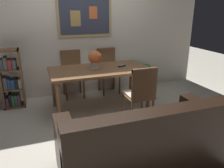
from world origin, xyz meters
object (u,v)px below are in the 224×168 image
(potted_ivy, at_px, (145,74))
(flower_vase, at_px, (95,58))
(dining_chair_far_right, at_px, (108,67))
(bookshelf, at_px, (12,81))
(dining_chair_far_left, at_px, (72,70))
(leather_couch, at_px, (146,146))
(dining_chair_near_right, at_px, (141,91))
(dining_table, at_px, (100,74))
(tv_remote, at_px, (122,66))

(potted_ivy, bearing_deg, flower_vase, -153.04)
(dining_chair_far_right, bearing_deg, bookshelf, -174.64)
(dining_chair_far_left, height_order, flower_vase, flower_vase)
(dining_chair_far_left, height_order, leather_couch, dining_chair_far_left)
(dining_chair_near_right, relative_size, bookshelf, 0.88)
(leather_couch, distance_m, bookshelf, 2.71)
(dining_table, distance_m, dining_chair_far_right, 0.86)
(leather_couch, bearing_deg, dining_chair_far_right, 80.73)
(dining_chair_far_left, relative_size, bookshelf, 0.88)
(potted_ivy, bearing_deg, dining_chair_far_right, 175.54)
(tv_remote, bearing_deg, dining_table, -178.06)
(potted_ivy, xyz_separation_m, flower_vase, (-1.31, -0.67, 0.59))
(dining_chair_far_left, bearing_deg, flower_vase, -70.00)
(dining_table, height_order, tv_remote, tv_remote)
(dining_table, height_order, dining_chair_far_right, dining_chair_far_right)
(dining_table, distance_m, dining_chair_near_right, 0.86)
(flower_vase, bearing_deg, dining_chair_far_left, 110.00)
(dining_chair_far_right, relative_size, bookshelf, 0.88)
(dining_table, height_order, flower_vase, flower_vase)
(dining_chair_near_right, bearing_deg, bookshelf, 143.49)
(dining_chair_near_right, xyz_separation_m, dining_chair_far_left, (-0.73, 1.54, 0.00))
(dining_chair_far_right, height_order, bookshelf, bookshelf)
(dining_chair_far_right, bearing_deg, dining_chair_far_left, 179.07)
(leather_couch, relative_size, flower_vase, 5.87)
(dining_chair_near_right, bearing_deg, dining_chair_far_right, 89.84)
(leather_couch, distance_m, flower_vase, 1.84)
(leather_couch, bearing_deg, bookshelf, 121.90)
(flower_vase, relative_size, tv_remote, 1.91)
(leather_couch, relative_size, tv_remote, 11.19)
(potted_ivy, bearing_deg, bookshelf, -177.72)
(dining_chair_near_right, distance_m, tv_remote, 0.80)
(leather_couch, bearing_deg, dining_table, 89.70)
(dining_chair_near_right, xyz_separation_m, leather_couch, (-0.40, -0.94, -0.22))
(bookshelf, distance_m, flower_vase, 1.53)
(dining_chair_near_right, distance_m, dining_chair_far_right, 1.53)
(dining_table, relative_size, dining_chair_near_right, 1.83)
(dining_table, bearing_deg, dining_chair_near_right, -62.93)
(bookshelf, bearing_deg, dining_chair_far_left, 9.54)
(leather_couch, bearing_deg, dining_chair_near_right, 67.09)
(potted_ivy, relative_size, tv_remote, 3.38)
(dining_chair_near_right, height_order, dining_chair_far_left, same)
(bookshelf, xyz_separation_m, flower_vase, (1.37, -0.56, 0.41))
(dining_table, bearing_deg, potted_ivy, 29.42)
(dining_table, relative_size, potted_ivy, 3.06)
(leather_couch, bearing_deg, potted_ivy, 62.63)
(dining_chair_far_left, xyz_separation_m, tv_remote, (0.75, -0.76, 0.20))
(dining_chair_far_left, distance_m, flower_vase, 0.87)
(dining_table, distance_m, dining_chair_far_left, 0.85)
(leather_couch, xyz_separation_m, bookshelf, (-1.43, 2.30, 0.17))
(dining_chair_far_right, relative_size, dining_chair_far_left, 1.00)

